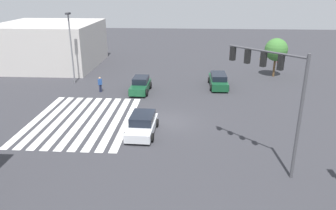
{
  "coord_description": "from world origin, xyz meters",
  "views": [
    {
      "loc": [
        24.56,
        1.6,
        10.57
      ],
      "look_at": [
        0.0,
        0.0,
        1.48
      ],
      "focal_mm": 35.0,
      "sensor_mm": 36.0,
      "label": 1
    }
  ],
  "objects_px": {
    "traffic_signal_mast": "(274,81)",
    "pedestrian": "(100,84)",
    "car_0": "(218,80)",
    "car_1": "(142,124)",
    "car_2": "(141,85)",
    "street_light_pole_b": "(71,42)",
    "tree_corner_b": "(276,50)"
  },
  "relations": [
    {
      "from": "car_1",
      "to": "car_2",
      "type": "relative_size",
      "value": 1.04
    },
    {
      "from": "pedestrian",
      "to": "street_light_pole_b",
      "type": "bearing_deg",
      "value": -175.24
    },
    {
      "from": "car_0",
      "to": "car_1",
      "type": "relative_size",
      "value": 1.12
    },
    {
      "from": "traffic_signal_mast",
      "to": "tree_corner_b",
      "type": "bearing_deg",
      "value": -59.5
    },
    {
      "from": "car_2",
      "to": "car_0",
      "type": "bearing_deg",
      "value": 107.29
    },
    {
      "from": "traffic_signal_mast",
      "to": "pedestrian",
      "type": "relative_size",
      "value": 4.47
    },
    {
      "from": "car_2",
      "to": "street_light_pole_b",
      "type": "height_order",
      "value": "street_light_pole_b"
    },
    {
      "from": "car_0",
      "to": "pedestrian",
      "type": "bearing_deg",
      "value": 101.11
    },
    {
      "from": "street_light_pole_b",
      "to": "car_2",
      "type": "bearing_deg",
      "value": 70.29
    },
    {
      "from": "car_0",
      "to": "car_2",
      "type": "xyz_separation_m",
      "value": [
        2.29,
        -8.22,
        -0.01
      ]
    },
    {
      "from": "pedestrian",
      "to": "street_light_pole_b",
      "type": "xyz_separation_m",
      "value": [
        -3.22,
        -3.85,
        3.76
      ]
    },
    {
      "from": "pedestrian",
      "to": "tree_corner_b",
      "type": "height_order",
      "value": "tree_corner_b"
    },
    {
      "from": "car_1",
      "to": "car_2",
      "type": "bearing_deg",
      "value": -169.13
    },
    {
      "from": "traffic_signal_mast",
      "to": "car_0",
      "type": "distance_m",
      "value": 17.25
    },
    {
      "from": "car_2",
      "to": "street_light_pole_b",
      "type": "bearing_deg",
      "value": -108.01
    },
    {
      "from": "car_0",
      "to": "pedestrian",
      "type": "relative_size",
      "value": 3.01
    },
    {
      "from": "traffic_signal_mast",
      "to": "car_2",
      "type": "xyz_separation_m",
      "value": [
        -14.23,
        -9.78,
        -4.72
      ]
    },
    {
      "from": "car_1",
      "to": "tree_corner_b",
      "type": "height_order",
      "value": "tree_corner_b"
    },
    {
      "from": "traffic_signal_mast",
      "to": "tree_corner_b",
      "type": "height_order",
      "value": "traffic_signal_mast"
    },
    {
      "from": "car_0",
      "to": "tree_corner_b",
      "type": "xyz_separation_m",
      "value": [
        -4.85,
        7.09,
        2.54
      ]
    },
    {
      "from": "car_0",
      "to": "pedestrian",
      "type": "xyz_separation_m",
      "value": [
        2.64,
        -12.39,
        0.17
      ]
    },
    {
      "from": "traffic_signal_mast",
      "to": "car_1",
      "type": "bearing_deg",
      "value": 17.71
    },
    {
      "from": "car_2",
      "to": "tree_corner_b",
      "type": "height_order",
      "value": "tree_corner_b"
    },
    {
      "from": "traffic_signal_mast",
      "to": "pedestrian",
      "type": "distance_m",
      "value": 20.19
    },
    {
      "from": "car_1",
      "to": "street_light_pole_b",
      "type": "bearing_deg",
      "value": -141.37
    },
    {
      "from": "traffic_signal_mast",
      "to": "car_2",
      "type": "relative_size",
      "value": 1.72
    },
    {
      "from": "car_0",
      "to": "street_light_pole_b",
      "type": "bearing_deg",
      "value": 87.02
    },
    {
      "from": "car_1",
      "to": "street_light_pole_b",
      "type": "height_order",
      "value": "street_light_pole_b"
    },
    {
      "from": "traffic_signal_mast",
      "to": "car_0",
      "type": "xyz_separation_m",
      "value": [
        -16.52,
        -1.56,
        -4.71
      ]
    },
    {
      "from": "car_1",
      "to": "street_light_pole_b",
      "type": "relative_size",
      "value": 0.56
    },
    {
      "from": "street_light_pole_b",
      "to": "tree_corner_b",
      "type": "distance_m",
      "value": 23.75
    },
    {
      "from": "street_light_pole_b",
      "to": "tree_corner_b",
      "type": "xyz_separation_m",
      "value": [
        -4.27,
        23.32,
        -1.4
      ]
    }
  ]
}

